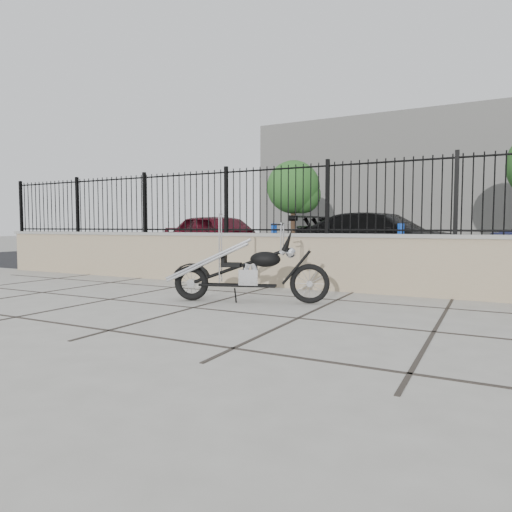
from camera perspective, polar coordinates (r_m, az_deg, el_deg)
name	(u,v)px	position (r m, az deg, el deg)	size (l,w,h in m)	color
ground_plane	(193,308)	(6.15, -7.86, -6.44)	(90.00, 90.00, 0.00)	#99968E
parking_lot	(388,255)	(17.81, 16.15, 0.09)	(30.00, 30.00, 0.00)	black
retaining_wall	(274,260)	(8.24, 2.24, -0.47)	(14.00, 0.36, 0.96)	gray
iron_fence	(274,200)	(8.23, 2.26, 7.05)	(14.00, 0.08, 1.20)	black
background_building	(434,181)	(31.76, 21.37, 8.74)	(22.00, 6.00, 8.00)	beige
chopper_motorcycle	(246,257)	(6.48, -1.23, -0.15)	(2.14, 0.38, 1.29)	black
car_red	(220,238)	(13.48, -4.47, 2.25)	(1.74, 4.33, 1.48)	#480A15
car_black	(383,239)	(12.75, 15.58, 2.01)	(2.05, 5.04, 1.46)	black
bollard_a	(274,248)	(10.68, 2.26, 1.00)	(0.14, 0.14, 1.15)	#0B42AC
bollard_b	(400,251)	(10.01, 17.61, 0.63)	(0.14, 0.14, 1.14)	blue
tree_left	(293,185)	(23.91, 4.69, 8.87)	(2.73, 2.73, 4.61)	#382619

